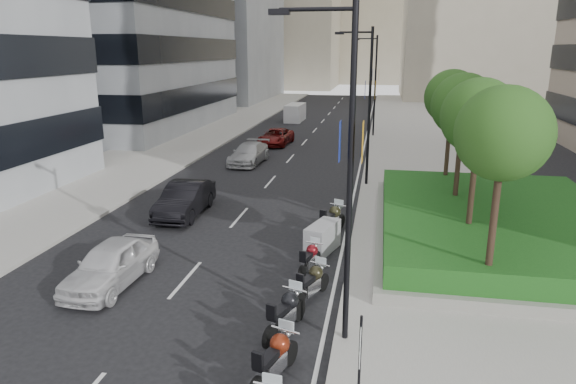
% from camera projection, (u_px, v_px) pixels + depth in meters
% --- Properties ---
extents(ground, '(160.00, 160.00, 0.00)m').
position_uv_depth(ground, '(184.00, 346.00, 13.96)').
color(ground, black).
rests_on(ground, ground).
extents(sidewalk_right, '(10.00, 100.00, 0.15)m').
position_uv_depth(sidewalk_right, '(431.00, 150.00, 40.81)').
color(sidewalk_right, '#9E9B93').
rests_on(sidewalk_right, ground).
extents(sidewalk_left, '(8.00, 100.00, 0.15)m').
position_uv_depth(sidewalk_left, '(181.00, 142.00, 44.44)').
color(sidewalk_left, '#9E9B93').
rests_on(sidewalk_left, ground).
extents(lane_edge, '(0.12, 100.00, 0.01)m').
position_uv_depth(lane_edge, '(364.00, 148.00, 41.74)').
color(lane_edge, silver).
rests_on(lane_edge, ground).
extents(lane_centre, '(0.12, 100.00, 0.01)m').
position_uv_depth(lane_centre, '(301.00, 146.00, 42.64)').
color(lane_centre, silver).
rests_on(lane_centre, ground).
extents(building_grey_far, '(22.00, 26.00, 30.00)m').
position_uv_depth(building_grey_far, '(200.00, 2.00, 80.41)').
color(building_grey_far, gray).
rests_on(building_grey_far, ground).
extents(building_cream_left, '(26.00, 24.00, 34.00)m').
position_uv_depth(building_cream_left, '(276.00, 4.00, 107.26)').
color(building_cream_left, '#B7AD93').
rests_on(building_cream_left, ground).
extents(building_cream_centre, '(30.00, 24.00, 38.00)m').
position_uv_depth(building_cream_centre, '(375.00, 1.00, 122.22)').
color(building_cream_centre, '#B7AD93').
rests_on(building_cream_centre, ground).
extents(planter, '(10.00, 14.00, 0.40)m').
position_uv_depth(planter, '(496.00, 232.00, 21.61)').
color(planter, gray).
rests_on(planter, sidewalk_right).
extents(hedge, '(9.40, 13.40, 0.80)m').
position_uv_depth(hedge, '(498.00, 219.00, 21.45)').
color(hedge, '#134213').
rests_on(hedge, planter).
extents(tree_0, '(2.80, 2.80, 6.30)m').
position_uv_depth(tree_0, '(503.00, 134.00, 14.82)').
color(tree_0, '#332319').
rests_on(tree_0, planter).
extents(tree_1, '(2.80, 2.80, 6.30)m').
position_uv_depth(tree_1, '(479.00, 117.00, 18.61)').
color(tree_1, '#332319').
rests_on(tree_1, planter).
extents(tree_2, '(2.80, 2.80, 6.30)m').
position_uv_depth(tree_2, '(463.00, 106.00, 22.40)').
color(tree_2, '#332319').
rests_on(tree_2, planter).
extents(tree_3, '(2.80, 2.80, 6.30)m').
position_uv_depth(tree_3, '(452.00, 97.00, 26.19)').
color(tree_3, '#332319').
rests_on(tree_3, planter).
extents(lamp_post_0, '(2.34, 0.45, 9.00)m').
position_uv_depth(lamp_post_0, '(344.00, 162.00, 12.83)').
color(lamp_post_0, black).
rests_on(lamp_post_0, ground).
extents(lamp_post_1, '(2.34, 0.45, 9.00)m').
position_uv_depth(lamp_post_1, '(367.00, 99.00, 28.94)').
color(lamp_post_1, black).
rests_on(lamp_post_1, ground).
extents(lamp_post_2, '(2.34, 0.45, 9.00)m').
position_uv_depth(lamp_post_2, '(374.00, 81.00, 45.99)').
color(lamp_post_2, black).
rests_on(lamp_post_2, ground).
extents(parking_sign, '(0.06, 0.32, 2.50)m').
position_uv_depth(parking_sign, '(360.00, 360.00, 10.84)').
color(parking_sign, black).
rests_on(parking_sign, ground).
extents(motorcycle_1, '(0.95, 2.25, 1.16)m').
position_uv_depth(motorcycle_1, '(275.00, 359.00, 12.31)').
color(motorcycle_1, black).
rests_on(motorcycle_1, ground).
extents(motorcycle_2, '(0.98, 2.25, 1.16)m').
position_uv_depth(motorcycle_2, '(286.00, 313.00, 14.46)').
color(motorcycle_2, black).
rests_on(motorcycle_2, ground).
extents(motorcycle_3, '(1.01, 2.04, 1.07)m').
position_uv_depth(motorcycle_3, '(312.00, 283.00, 16.44)').
color(motorcycle_3, black).
rests_on(motorcycle_3, ground).
extents(motorcycle_4, '(0.74, 1.97, 1.00)m').
position_uv_depth(motorcycle_4, '(310.00, 259.00, 18.44)').
color(motorcycle_4, black).
rests_on(motorcycle_4, ground).
extents(motorcycle_5, '(1.32, 2.08, 1.17)m').
position_uv_depth(motorcycle_5, '(322.00, 238.00, 20.29)').
color(motorcycle_5, black).
rests_on(motorcycle_5, ground).
extents(motorcycle_6, '(1.12, 2.26, 1.19)m').
position_uv_depth(motorcycle_6, '(332.00, 220.00, 22.34)').
color(motorcycle_6, black).
rests_on(motorcycle_6, ground).
extents(car_a, '(1.92, 4.46, 1.50)m').
position_uv_depth(car_a, '(111.00, 264.00, 17.43)').
color(car_a, silver).
rests_on(car_a, ground).
extents(car_b, '(1.81, 4.87, 1.59)m').
position_uv_depth(car_b, '(185.00, 199.00, 24.80)').
color(car_b, black).
rests_on(car_b, ground).
extents(car_c, '(2.28, 5.04, 1.43)m').
position_uv_depth(car_c, '(249.00, 153.00, 36.10)').
color(car_c, '#B0B0B2').
rests_on(car_c, ground).
extents(car_d, '(2.56, 5.00, 1.35)m').
position_uv_depth(car_d, '(276.00, 137.00, 43.19)').
color(car_d, '#640D0C').
rests_on(car_d, ground).
extents(delivery_van, '(1.84, 4.52, 1.88)m').
position_uv_depth(delivery_van, '(295.00, 113.00, 57.34)').
color(delivery_van, white).
rests_on(delivery_van, ground).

